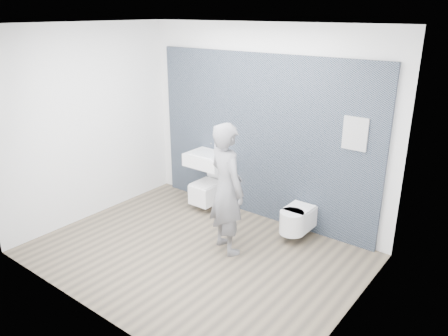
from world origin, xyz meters
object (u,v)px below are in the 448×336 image
Objects in this scene: toilet_rounded at (296,220)px; visitor at (227,189)px; washbasin at (208,159)px; toilet_square at (208,191)px.

visitor is at bearing -125.45° from toilet_rounded.
washbasin is 1.32m from visitor.
toilet_square is 1.43m from visitor.
toilet_square is 1.21× the size of toilet_rounded.
visitor is (1.01, -0.84, 0.57)m from toilet_square.
washbasin is at bearing 90.00° from toilet_square.
toilet_square is 0.41× the size of visitor.
toilet_square is at bearing 178.65° from toilet_rounded.
visitor reaches higher than toilet_rounded.
washbasin is at bearing -17.62° from visitor.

